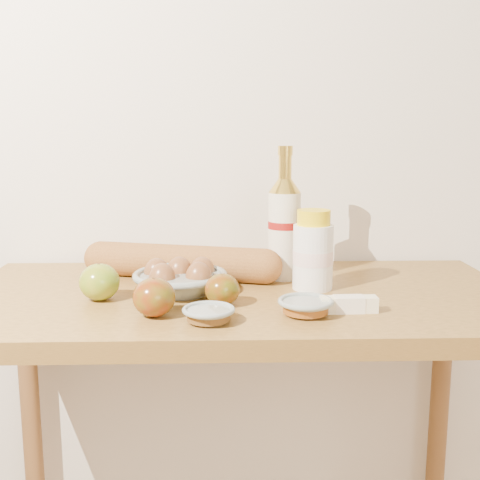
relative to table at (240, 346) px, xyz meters
name	(u,v)px	position (x,y,z in m)	size (l,w,h in m)	color
back_wall	(236,108)	(0.00, 0.33, 0.52)	(3.50, 0.02, 2.60)	silver
table	(240,346)	(0.00, 0.00, 0.00)	(1.20, 0.60, 0.90)	#A47734
bourbon_bottle	(284,226)	(0.11, 0.12, 0.25)	(0.08, 0.08, 0.31)	#ECE2C8
cream_bottle	(313,253)	(0.16, 0.03, 0.20)	(0.10, 0.10, 0.17)	white
egg_bowl	(180,279)	(-0.13, 0.00, 0.15)	(0.22, 0.22, 0.07)	gray
baguette	(180,262)	(-0.14, 0.12, 0.16)	(0.49, 0.20, 0.08)	#A56B32
apple_yellowgreen	(99,282)	(-0.29, -0.05, 0.16)	(0.11, 0.11, 0.08)	#9E8F1F
apple_redgreen_front	(154,297)	(-0.16, -0.17, 0.16)	(0.09, 0.09, 0.07)	#90070A
apple_redgreen_right	(222,290)	(-0.04, -0.10, 0.16)	(0.09, 0.09, 0.06)	maroon
sugar_bowl	(209,314)	(-0.06, -0.20, 0.14)	(0.11, 0.11, 0.03)	gray
syrup_bowl	(306,306)	(0.12, -0.16, 0.14)	(0.14, 0.14, 0.03)	gray
butter_stick	(349,304)	(0.21, -0.15, 0.14)	(0.11, 0.03, 0.03)	#F8EEC0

